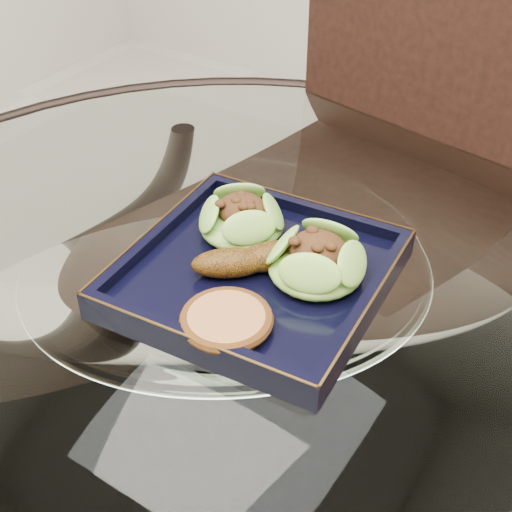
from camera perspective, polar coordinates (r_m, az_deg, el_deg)
The scene contains 7 objects.
dining_table at distance 0.89m, azimuth -2.07°, elevation -10.93°, with size 1.13×1.13×0.77m.
dining_chair at distance 1.15m, azimuth 8.08°, elevation -0.87°, with size 0.50×0.50×1.00m.
navy_plate at distance 0.78m, azimuth 0.00°, elevation -1.74°, with size 0.27×0.27×0.02m, color black.
lettuce_wrap_left at distance 0.82m, azimuth -1.17°, elevation 2.81°, with size 0.10×0.10×0.03m, color #55912A.
lettuce_wrap_right at distance 0.76m, azimuth 4.84°, elevation -0.57°, with size 0.10×0.10×0.04m, color #60AD32.
roasted_plantain at distance 0.77m, azimuth 1.28°, elevation -0.01°, with size 0.17×0.04×0.03m, color #60380A.
crumb_patty at distance 0.70m, azimuth -2.38°, elevation -5.23°, with size 0.08×0.08×0.02m, color #B5753C.
Camera 1 is at (0.35, -0.48, 1.27)m, focal length 50.00 mm.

